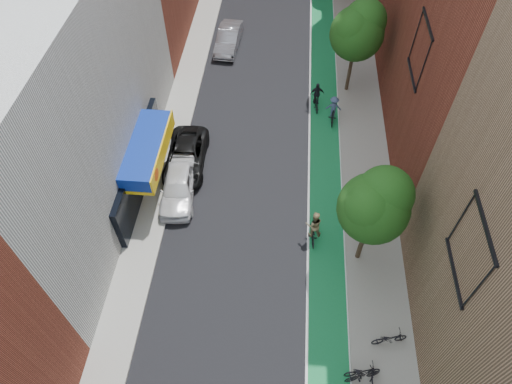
% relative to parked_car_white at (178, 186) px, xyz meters
% --- Properties ---
extents(bike_lane, '(2.00, 68.00, 0.01)m').
position_rel_parked_car_white_xyz_m(bike_lane, '(8.60, 12.53, -0.79)').
color(bike_lane, '#14723A').
rests_on(bike_lane, ground).
extents(sidewalk_left, '(2.00, 68.00, 0.15)m').
position_rel_parked_car_white_xyz_m(sidewalk_left, '(-1.40, 12.53, -0.72)').
color(sidewalk_left, gray).
rests_on(sidewalk_left, ground).
extents(sidewalk_right, '(3.00, 68.00, 0.15)m').
position_rel_parked_car_white_xyz_m(sidewalk_right, '(11.10, 12.53, -0.72)').
color(sidewalk_right, gray).
rests_on(sidewalk_right, ground).
extents(building_left_white, '(8.00, 20.00, 12.00)m').
position_rel_parked_car_white_xyz_m(building_left_white, '(-6.40, 0.53, 5.20)').
color(building_left_white, silver).
rests_on(building_left_white, ground).
extents(tree_near, '(3.40, 3.36, 6.42)m').
position_rel_parked_car_white_xyz_m(tree_near, '(10.25, -3.45, 3.86)').
color(tree_near, '#332619').
rests_on(tree_near, ground).
extents(tree_mid, '(3.55, 3.53, 6.74)m').
position_rel_parked_car_white_xyz_m(tree_mid, '(10.25, 10.55, 4.09)').
color(tree_mid, '#332619').
rests_on(tree_mid, ground).
extents(parked_car_white, '(2.20, 4.80, 1.59)m').
position_rel_parked_car_white_xyz_m(parked_car_white, '(0.00, 0.00, 0.00)').
color(parked_car_white, silver).
rests_on(parked_car_white, ground).
extents(parked_car_black, '(2.50, 5.17, 1.42)m').
position_rel_parked_car_white_xyz_m(parked_car_black, '(0.00, 2.43, -0.09)').
color(parked_car_black, black).
rests_on(parked_car_black, ground).
extents(parked_car_silver, '(1.92, 4.73, 1.53)m').
position_rel_parked_car_white_xyz_m(parked_car_silver, '(1.09, 15.27, -0.03)').
color(parked_car_silver, gray).
rests_on(parked_car_silver, ground).
extents(cyclist_lane_near, '(0.94, 1.62, 2.17)m').
position_rel_parked_car_white_xyz_m(cyclist_lane_near, '(7.80, -2.43, 0.17)').
color(cyclist_lane_near, black).
rests_on(cyclist_lane_near, ground).
extents(cyclist_lane_mid, '(1.00, 1.68, 1.98)m').
position_rel_parked_car_white_xyz_m(cyclist_lane_mid, '(7.99, 8.51, -0.05)').
color(cyclist_lane_mid, black).
rests_on(cyclist_lane_mid, ground).
extents(cyclist_lane_far, '(1.04, 1.86, 1.93)m').
position_rel_parked_car_white_xyz_m(cyclist_lane_far, '(9.08, 7.25, 0.03)').
color(cyclist_lane_far, black).
rests_on(cyclist_lane_far, ground).
extents(parked_bike_near, '(1.73, 0.89, 0.87)m').
position_rel_parked_car_white_xyz_m(parked_bike_near, '(10.00, -9.61, -0.21)').
color(parked_bike_near, black).
rests_on(parked_bike_near, sidewalk_right).
extents(parked_bike_mid, '(1.72, 0.95, 0.99)m').
position_rel_parked_car_white_xyz_m(parked_bike_mid, '(10.00, -9.80, -0.15)').
color(parked_bike_mid, black).
rests_on(parked_bike_mid, sidewalk_right).
extents(parked_bike_far, '(1.78, 0.97, 0.89)m').
position_rel_parked_car_white_xyz_m(parked_bike_far, '(11.34, -8.02, -0.20)').
color(parked_bike_far, black).
rests_on(parked_bike_far, sidewalk_right).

